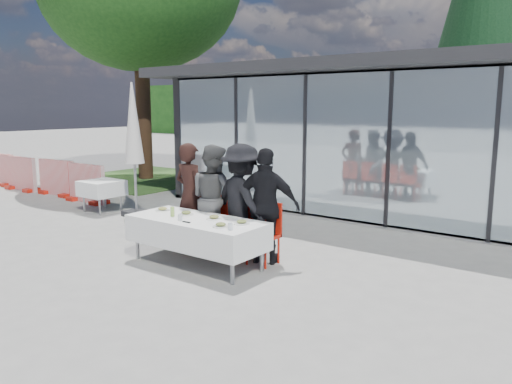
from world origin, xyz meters
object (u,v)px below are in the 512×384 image
at_px(diner_c, 242,201).
at_px(diner_chair_d, 266,230).
at_px(diner_a, 190,195).
at_px(plate_c, 214,218).
at_px(folded_eyeglasses, 186,222).
at_px(juice_bottle, 172,212).
at_px(plate_extra, 221,225).
at_px(plate_a, 163,209).
at_px(diner_d, 266,206).
at_px(diner_b, 214,199).
at_px(diner_chair_c, 242,226).
at_px(spare_table_left, 102,188).
at_px(market_umbrella, 133,131).
at_px(dining_table, 197,232).
at_px(diner_chair_b, 214,221).
at_px(plate_d, 242,222).
at_px(diner_chair_a, 191,216).
at_px(plate_b, 186,213).
at_px(construction_barriers, 24,175).

distance_m(diner_c, diner_chair_d, 0.64).
bearing_deg(diner_a, plate_c, 154.01).
bearing_deg(diner_a, folded_eyeglasses, 134.88).
height_order(diner_a, folded_eyeglasses, diner_a).
distance_m(diner_c, juice_bottle, 1.13).
relative_size(diner_c, plate_extra, 7.77).
bearing_deg(plate_a, juice_bottle, -24.39).
bearing_deg(folded_eyeglasses, diner_d, 54.45).
relative_size(diner_b, diner_chair_c, 1.90).
distance_m(diner_chair_c, juice_bottle, 1.16).
relative_size(diner_b, spare_table_left, 2.15).
xyz_separation_m(diner_chair_d, plate_a, (-1.66, -0.66, 0.24)).
relative_size(diner_d, market_umbrella, 0.61).
distance_m(plate_c, market_umbrella, 4.36).
bearing_deg(market_umbrella, diner_b, -17.90).
distance_m(diner_a, diner_b, 0.56).
bearing_deg(diner_c, dining_table, 86.19).
height_order(folded_eyeglasses, spare_table_left, folded_eyeglasses).
distance_m(plate_a, spare_table_left, 4.10).
distance_m(diner_chair_c, plate_a, 1.36).
relative_size(diner_a, plate_c, 7.62).
bearing_deg(spare_table_left, diner_c, -10.47).
bearing_deg(diner_chair_c, folded_eyeglasses, -103.47).
bearing_deg(dining_table, plate_a, 173.88).
xyz_separation_m(diner_chair_b, diner_c, (0.60, 0.00, 0.40)).
distance_m(dining_table, plate_d, 0.84).
bearing_deg(plate_a, plate_c, 1.95).
relative_size(dining_table, plate_c, 9.31).
distance_m(dining_table, plate_a, 0.89).
bearing_deg(diner_b, diner_a, 12.86).
bearing_deg(plate_c, diner_chair_c, 84.86).
xyz_separation_m(diner_chair_d, market_umbrella, (-4.39, 1.07, 1.39)).
bearing_deg(diner_chair_a, diner_chair_d, 0.00).
xyz_separation_m(diner_chair_a, plate_extra, (1.51, -0.94, 0.24)).
xyz_separation_m(dining_table, plate_b, (-0.32, 0.10, 0.24)).
relative_size(diner_c, plate_d, 7.77).
distance_m(diner_b, spare_table_left, 4.46).
relative_size(diner_c, plate_c, 7.77).
relative_size(diner_b, plate_d, 7.62).
relative_size(diner_chair_b, diner_d, 0.53).
relative_size(dining_table, diner_chair_a, 2.32).
bearing_deg(spare_table_left, plate_extra, -19.30).
distance_m(diner_chair_b, plate_extra, 1.36).
distance_m(diner_a, diner_chair_c, 1.22).
relative_size(diner_d, spare_table_left, 2.14).
bearing_deg(plate_c, diner_a, 150.56).
bearing_deg(diner_chair_b, construction_barriers, 170.69).
height_order(diner_chair_a, plate_d, diner_chair_a).
distance_m(diner_c, plate_b, 0.92).
height_order(diner_c, plate_extra, diner_c).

